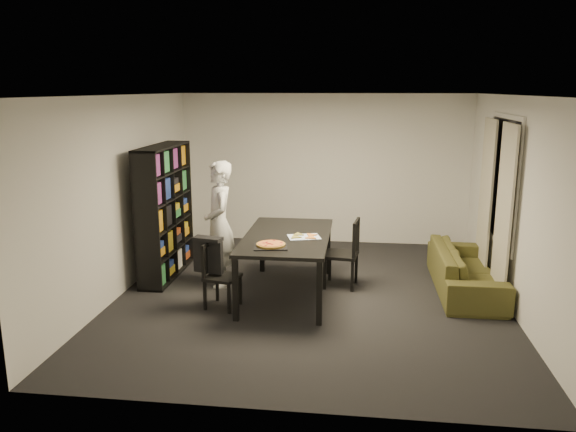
# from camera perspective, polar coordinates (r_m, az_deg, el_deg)

# --- Properties ---
(room) EXTENTS (5.01, 5.51, 2.61)m
(room) POSITION_cam_1_polar(r_m,az_deg,el_deg) (7.16, 2.34, 1.70)
(room) COLOR black
(room) RESTS_ON ground
(window_pane) EXTENTS (0.02, 1.40, 1.60)m
(window_pane) POSITION_cam_1_polar(r_m,az_deg,el_deg) (7.92, 20.99, 3.41)
(window_pane) COLOR black
(window_pane) RESTS_ON room
(window_frame) EXTENTS (0.03, 1.52, 1.72)m
(window_frame) POSITION_cam_1_polar(r_m,az_deg,el_deg) (7.92, 20.96, 3.41)
(window_frame) COLOR white
(window_frame) RESTS_ON room
(curtain_left) EXTENTS (0.03, 0.70, 2.25)m
(curtain_left) POSITION_cam_1_polar(r_m,az_deg,el_deg) (7.47, 21.06, 0.14)
(curtain_left) COLOR beige
(curtain_left) RESTS_ON room
(curtain_right) EXTENTS (0.03, 0.70, 2.25)m
(curtain_right) POSITION_cam_1_polar(r_m,az_deg,el_deg) (8.46, 19.43, 1.68)
(curtain_right) COLOR beige
(curtain_right) RESTS_ON room
(bookshelf) EXTENTS (0.35, 1.50, 1.90)m
(bookshelf) POSITION_cam_1_polar(r_m,az_deg,el_deg) (8.26, -12.39, 0.44)
(bookshelf) COLOR black
(bookshelf) RESTS_ON room
(dining_table) EXTENTS (1.09, 1.96, 0.82)m
(dining_table) POSITION_cam_1_polar(r_m,az_deg,el_deg) (7.32, -0.10, -2.50)
(dining_table) COLOR black
(dining_table) RESTS_ON room
(chair_left) EXTENTS (0.46, 0.46, 0.83)m
(chair_left) POSITION_cam_1_polar(r_m,az_deg,el_deg) (7.06, -7.26, -5.51)
(chair_left) COLOR black
(chair_left) RESTS_ON room
(chair_right) EXTENTS (0.49, 0.49, 0.95)m
(chair_right) POSITION_cam_1_polar(r_m,az_deg,el_deg) (7.72, 6.10, -3.33)
(chair_right) COLOR black
(chair_right) RESTS_ON room
(draped_jacket) EXTENTS (0.39, 0.24, 0.46)m
(draped_jacket) POSITION_cam_1_polar(r_m,az_deg,el_deg) (7.05, -8.12, -3.78)
(draped_jacket) COLOR black
(draped_jacket) RESTS_ON chair_left
(person) EXTENTS (0.62, 0.74, 1.73)m
(person) POSITION_cam_1_polar(r_m,az_deg,el_deg) (7.73, -7.00, -0.83)
(person) COLOR silver
(person) RESTS_ON room
(baking_tray) EXTENTS (0.45, 0.38, 0.01)m
(baking_tray) POSITION_cam_1_polar(r_m,az_deg,el_deg) (6.76, -1.78, -3.13)
(baking_tray) COLOR black
(baking_tray) RESTS_ON dining_table
(pepperoni_pizza) EXTENTS (0.35, 0.35, 0.03)m
(pepperoni_pizza) POSITION_cam_1_polar(r_m,az_deg,el_deg) (6.77, -1.75, -2.90)
(pepperoni_pizza) COLOR olive
(pepperoni_pizza) RESTS_ON dining_table
(kitchen_towel) EXTENTS (0.47, 0.40, 0.01)m
(kitchen_towel) POSITION_cam_1_polar(r_m,az_deg,el_deg) (7.20, 1.63, -2.14)
(kitchen_towel) COLOR white
(kitchen_towel) RESTS_ON dining_table
(pizza_slices) EXTENTS (0.45, 0.41, 0.01)m
(pizza_slices) POSITION_cam_1_polar(r_m,az_deg,el_deg) (7.20, 1.61, -2.04)
(pizza_slices) COLOR #B57338
(pizza_slices) RESTS_ON dining_table
(sofa) EXTENTS (0.78, 2.00, 0.58)m
(sofa) POSITION_cam_1_polar(r_m,az_deg,el_deg) (7.97, 17.61, -5.22)
(sofa) COLOR #47461C
(sofa) RESTS_ON room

